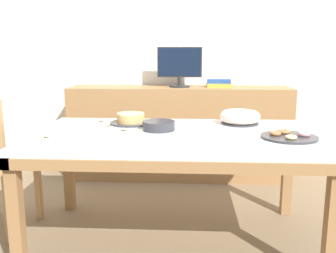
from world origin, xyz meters
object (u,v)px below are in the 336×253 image
Objects in this scene: computer_monitor at (180,67)px; cake_chocolate_round at (131,119)px; book_stack at (219,83)px; pastry_platter at (289,136)px; tealight_centre at (101,122)px; tealight_left_edge at (109,127)px; plate_stack at (159,126)px; tealight_near_cakes at (123,131)px; cake_golden_bundt at (240,117)px; tealight_near_front at (46,138)px; tealight_right_edge at (172,124)px.

cake_chocolate_round is at bearing -107.57° from computer_monitor.
book_stack is 1.45m from pastry_platter.
tealight_left_edge is at bearing -59.17° from tealight_centre.
tealight_near_cakes is (-0.22, -0.09, -0.02)m from plate_stack.
tealight_near_front is at bearing -154.75° from cake_golden_bundt.
book_stack is 1.38m from tealight_centre.
pastry_platter is at bearing -26.60° from tealight_right_edge.
tealight_near_front is (-1.11, -1.53, -0.19)m from book_stack.
pastry_platter is (0.23, -0.43, -0.04)m from cake_golden_bundt.
pastry_platter is 8.26× the size of tealight_near_cakes.
tealight_near_front is (-0.41, -0.52, -0.02)m from cake_chocolate_round.
pastry_platter and tealight_centre have the same top height.
tealight_left_edge is at bearing 168.75° from pastry_platter.
tealight_left_edge is at bearing -162.24° from tealight_right_edge.
tealight_near_front and tealight_right_edge have the same top height.
tealight_near_cakes is (0.41, 0.22, 0.00)m from tealight_near_front.
computer_monitor is 10.60× the size of tealight_near_front.
book_stack is 1.24m from cake_chocolate_round.
cake_chocolate_round is 0.30m from tealight_right_edge.
tealight_near_cakes is at bearing 174.78° from pastry_platter.
cake_golden_bundt is 7.06× the size of tealight_near_cakes.
computer_monitor reaches higher than cake_chocolate_round.
computer_monitor is 10.60× the size of tealight_centre.
book_stack is at bearing 54.14° from tealight_near_front.
tealight_near_front is (-1.18, -0.56, -0.04)m from cake_golden_bundt.
book_stack is 0.71× the size of pastry_platter.
cake_golden_bundt is at bearing 23.73° from tealight_near_cakes.
plate_stack is at bearing 166.69° from pastry_platter.
book_stack is 0.80× the size of cake_chocolate_round.
computer_monitor is at bearing 116.00° from pastry_platter.
tealight_near_cakes is at bearing -53.84° from tealight_centre.
cake_golden_bundt is (0.08, -0.97, -0.16)m from book_stack.
tealight_near_front is 1.00× the size of tealight_centre.
tealight_near_cakes is at bearing -90.16° from cake_chocolate_round.
cake_golden_bundt is at bearing 118.29° from pastry_platter.
computer_monitor is 1.11m from cake_golden_bundt.
pastry_platter is 1.27m from tealight_centre.
tealight_right_edge is at bearing 41.70° from tealight_near_cakes.
cake_chocolate_round is at bearing 135.86° from plate_stack.
plate_stack is 0.19m from tealight_right_edge.
tealight_near_front is at bearing -145.73° from tealight_right_edge.
cake_golden_bundt is 7.06× the size of tealight_right_edge.
cake_chocolate_round reaches higher than tealight_left_edge.
plate_stack is at bearing -24.33° from tealight_centre.
tealight_near_front is (-0.73, -1.53, -0.35)m from computer_monitor.
pastry_platter and tealight_near_front have the same top height.
tealight_near_front and tealight_centre have the same top height.
cake_chocolate_round is at bearing 55.69° from tealight_left_edge.
tealight_left_edge is at bearing 173.74° from plate_stack.
tealight_left_edge is at bearing -166.81° from cake_golden_bundt.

